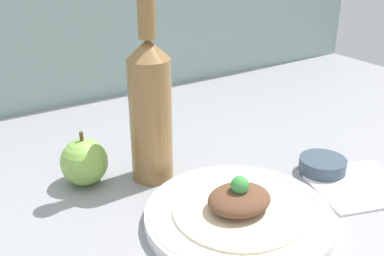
% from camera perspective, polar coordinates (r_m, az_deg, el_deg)
% --- Properties ---
extents(ground_plane, '(1.80, 1.10, 0.04)m').
position_cam_1_polar(ground_plane, '(0.62, -2.91, -14.26)').
color(ground_plane, gray).
extents(plate, '(0.25, 0.25, 0.02)m').
position_cam_1_polar(plate, '(0.62, 5.92, -10.94)').
color(plate, white).
rests_on(plate, ground_plane).
extents(plated_food, '(0.18, 0.18, 0.05)m').
position_cam_1_polar(plated_food, '(0.61, 6.00, -9.42)').
color(plated_food, beige).
rests_on(plated_food, plate).
extents(cider_bottle, '(0.07, 0.07, 0.32)m').
position_cam_1_polar(cider_bottle, '(0.68, -5.32, 2.95)').
color(cider_bottle, olive).
rests_on(cider_bottle, ground_plane).
extents(apple, '(0.07, 0.07, 0.09)m').
position_cam_1_polar(apple, '(0.71, -13.53, -4.19)').
color(apple, '#84B74C').
rests_on(apple, ground_plane).
extents(napkin, '(0.17, 0.17, 0.01)m').
position_cam_1_polar(napkin, '(0.75, 20.38, -6.74)').
color(napkin, white).
rests_on(napkin, ground_plane).
extents(dipping_bowl, '(0.08, 0.08, 0.03)m').
position_cam_1_polar(dipping_bowl, '(0.76, 16.06, -4.54)').
color(dipping_bowl, '#384756').
rests_on(dipping_bowl, ground_plane).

